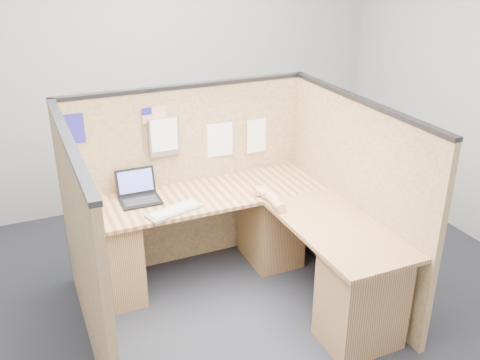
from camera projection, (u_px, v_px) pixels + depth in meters
name	position (u px, v px, depth m)	size (l,w,h in m)	color
floor	(238.00, 321.00, 3.89)	(5.00, 5.00, 0.00)	black
wall_back	(146.00, 69.00, 5.21)	(5.00, 5.00, 0.00)	#A3A5A8
cubicle_partitions	(215.00, 203.00, 3.94)	(2.06, 1.83, 1.53)	brown
l_desk	(245.00, 251.00, 4.04)	(1.95, 1.75, 0.73)	brown
laptop	(138.00, 193.00, 4.07)	(0.30, 0.29, 0.22)	black
keyboard	(174.00, 211.00, 3.88)	(0.45, 0.26, 0.03)	gray
mouse	(261.00, 193.00, 4.14)	(0.11, 0.07, 0.05)	silver
hand_forearm	(271.00, 198.00, 4.02)	(0.11, 0.39, 0.08)	tan
blue_poster	(73.00, 129.00, 3.86)	(0.17, 0.00, 0.23)	navy
american_flag	(152.00, 116.00, 4.05)	(0.19, 0.01, 0.33)	olive
file_holder	(164.00, 136.00, 4.13)	(0.24, 0.05, 0.31)	slate
paper_left	(220.00, 140.00, 4.38)	(0.22, 0.00, 0.28)	white
paper_right	(259.00, 135.00, 4.51)	(0.23, 0.00, 0.29)	white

